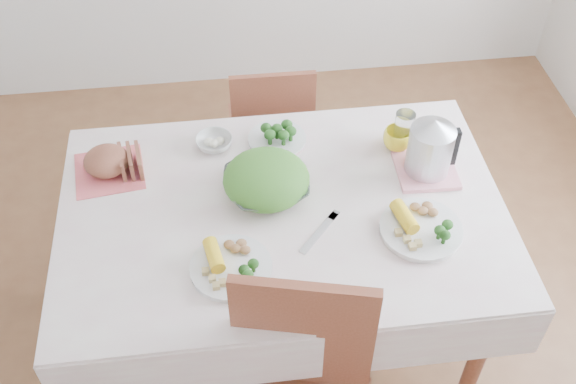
{
  "coord_description": "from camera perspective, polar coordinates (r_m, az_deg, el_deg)",
  "views": [
    {
      "loc": [
        -0.17,
        -1.53,
        2.43
      ],
      "look_at": [
        0.02,
        0.02,
        0.82
      ],
      "focal_mm": 42.0,
      "sensor_mm": 36.0,
      "label": 1
    }
  ],
  "objects": [
    {
      "name": "tablecloth",
      "position": [
        2.27,
        -0.44,
        -1.53
      ],
      "size": [
        1.5,
        1.0,
        0.01
      ],
      "primitive_type": "cube",
      "color": "white",
      "rests_on": "dining_table"
    },
    {
      "name": "napkin",
      "position": [
        2.47,
        -14.88,
        1.72
      ],
      "size": [
        0.26,
        0.26,
        0.0
      ],
      "primitive_type": "cube",
      "rotation": [
        0.0,
        0.0,
        0.13
      ],
      "color": "#E35D60",
      "rests_on": "tablecloth"
    },
    {
      "name": "fruit_bowl",
      "position": [
        2.49,
        -6.27,
        4.19
      ],
      "size": [
        0.18,
        0.18,
        0.04
      ],
      "primitive_type": "imported",
      "rotation": [
        0.0,
        0.0,
        0.41
      ],
      "color": "white",
      "rests_on": "tablecloth"
    },
    {
      "name": "pink_tray",
      "position": [
        2.43,
        11.58,
        1.85
      ],
      "size": [
        0.21,
        0.21,
        0.02
      ],
      "primitive_type": "cube",
      "rotation": [
        0.0,
        0.0,
        -0.03
      ],
      "color": "pink",
      "rests_on": "tablecloth"
    },
    {
      "name": "knife",
      "position": [
        2.05,
        -0.06,
        -8.42
      ],
      "size": [
        0.19,
        0.04,
        0.0
      ],
      "primitive_type": "cube",
      "rotation": [
        0.0,
        0.0,
        1.5
      ],
      "color": "silver",
      "rests_on": "tablecloth"
    },
    {
      "name": "floor",
      "position": [
        2.87,
        -0.35,
        -11.8
      ],
      "size": [
        3.6,
        3.6,
        0.0
      ],
      "primitive_type": "plane",
      "color": "brown",
      "rests_on": "ground"
    },
    {
      "name": "chair_far",
      "position": [
        3.08,
        -1.51,
        6.35
      ],
      "size": [
        0.38,
        0.38,
        0.82
      ],
      "primitive_type": "cube",
      "rotation": [
        0.0,
        0.0,
        3.13
      ],
      "color": "brown",
      "rests_on": "floor"
    },
    {
      "name": "yellow_mug",
      "position": [
        2.49,
        9.24,
        4.43
      ],
      "size": [
        0.14,
        0.14,
        0.08
      ],
      "primitive_type": "imported",
      "rotation": [
        0.0,
        0.0,
        -0.41
      ],
      "color": "yellow",
      "rests_on": "tablecloth"
    },
    {
      "name": "bread_loaf",
      "position": [
        2.43,
        -15.13,
        2.66
      ],
      "size": [
        0.21,
        0.2,
        0.1
      ],
      "primitive_type": "ellipsoid",
      "rotation": [
        0.0,
        0.0,
        -0.38
      ],
      "color": "brown",
      "rests_on": "napkin"
    },
    {
      "name": "electric_kettle",
      "position": [
        2.36,
        11.97,
        3.82
      ],
      "size": [
        0.18,
        0.18,
        0.22
      ],
      "primitive_type": "cylinder",
      "rotation": [
        0.0,
        0.0,
        -0.18
      ],
      "color": "#B2B5BA",
      "rests_on": "pink_tray"
    },
    {
      "name": "dinner_plate_right",
      "position": [
        2.23,
        11.17,
        -3.15
      ],
      "size": [
        0.3,
        0.3,
        0.02
      ],
      "primitive_type": "cylinder",
      "rotation": [
        0.0,
        0.0,
        -0.12
      ],
      "color": "white",
      "rests_on": "tablecloth"
    },
    {
      "name": "broccoli_plate",
      "position": [
        2.5,
        -0.93,
        4.46
      ],
      "size": [
        0.22,
        0.22,
        0.02
      ],
      "primitive_type": "cylinder",
      "rotation": [
        0.0,
        0.0,
        -0.03
      ],
      "color": "beige",
      "rests_on": "tablecloth"
    },
    {
      "name": "dinner_plate_left",
      "position": [
        2.1,
        -4.85,
        -6.41
      ],
      "size": [
        0.29,
        0.29,
        0.02
      ],
      "primitive_type": "cylinder",
      "rotation": [
        0.0,
        0.0,
        -0.15
      ],
      "color": "white",
      "rests_on": "tablecloth"
    },
    {
      "name": "dining_table",
      "position": [
        2.56,
        -0.39,
        -7.31
      ],
      "size": [
        1.4,
        0.9,
        0.75
      ],
      "primitive_type": "cube",
      "color": "brown",
      "rests_on": "floor"
    },
    {
      "name": "salad_bowl",
      "position": [
        2.29,
        -1.83,
        0.56
      ],
      "size": [
        0.32,
        0.32,
        0.07
      ],
      "primitive_type": "imported",
      "rotation": [
        0.0,
        0.0,
        0.19
      ],
      "color": "white",
      "rests_on": "tablecloth"
    },
    {
      "name": "fork_right",
      "position": [
        2.19,
        2.65,
        -3.46
      ],
      "size": [
        0.15,
        0.17,
        0.0
      ],
      "primitive_type": "cube",
      "rotation": [
        0.0,
        0.0,
        -0.71
      ],
      "color": "silver",
      "rests_on": "tablecloth"
    },
    {
      "name": "glass_tumbler",
      "position": [
        2.49,
        9.76,
        5.23
      ],
      "size": [
        0.07,
        0.07,
        0.14
      ],
      "primitive_type": "cylinder",
      "rotation": [
        0.0,
        0.0,
        0.01
      ],
      "color": "white",
      "rests_on": "tablecloth"
    }
  ]
}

